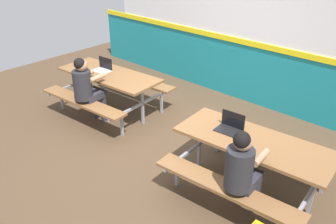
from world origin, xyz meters
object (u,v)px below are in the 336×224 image
Objects in this scene: picnic_table_left at (110,82)px; student_further at (242,169)px; laptop_silver at (103,68)px; laptop_dark at (230,127)px; picnic_table_right at (253,152)px; student_nearer at (87,86)px.

student_further is (3.19, -0.77, 0.13)m from picnic_table_left.
laptop_silver is 1.00× the size of laptop_dark.
picnic_table_left is at bearing 175.76° from picnic_table_right.
picnic_table_right is 2.94m from student_nearer.
picnic_table_right is 0.59m from student_further.
laptop_dark is at bearing 178.46° from picnic_table_right.
laptop_silver is (-3.38, 0.79, 0.08)m from student_further.
laptop_dark is at bearing 7.47° from student_nearer.
student_nearer is 3.10m from student_further.
student_nearer is 2.59m from laptop_dark.
laptop_silver is 2.86m from laptop_dark.
picnic_table_right is 1.62× the size of student_nearer.
picnic_table_left is at bearing 175.40° from laptop_dark.
laptop_silver is (-3.20, 0.25, 0.21)m from picnic_table_right.
student_further is at bearing -13.54° from picnic_table_left.
picnic_table_right is at bearing 107.74° from student_further.
picnic_table_right is at bearing -4.41° from laptop_silver.
picnic_table_left is 1.62× the size of student_nearer.
student_further reaches higher than picnic_table_right.
laptop_silver and laptop_dark have the same top height.
student_nearer is at bearing -63.53° from laptop_silver.
picnic_table_left is 3.29m from student_further.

